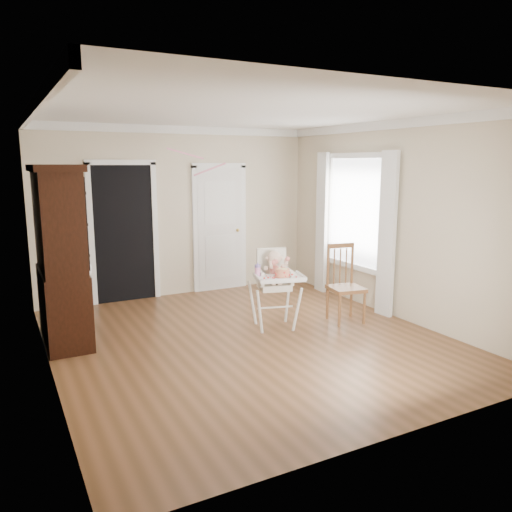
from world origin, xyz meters
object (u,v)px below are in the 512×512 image
high_chair (275,279)px  cake (282,273)px  sippy_cup (258,270)px  china_cabinet (61,255)px  dining_chair (345,286)px

high_chair → cake: high_chair is taller
high_chair → sippy_cup: size_ratio=5.80×
high_chair → cake: bearing=-81.9°
sippy_cup → china_cabinet: china_cabinet is taller
high_chair → sippy_cup: high_chair is taller
high_chair → china_cabinet: bearing=178.9°
sippy_cup → dining_chair: size_ratio=0.17×
sippy_cup → dining_chair: (1.26, -0.15, -0.32)m
china_cabinet → dining_chair: china_cabinet is taller
china_cabinet → dining_chair: bearing=-14.9°
high_chair → sippy_cup: (-0.27, -0.05, 0.16)m
dining_chair → sippy_cup: bearing=-176.6°
sippy_cup → china_cabinet: (-2.21, 0.78, 0.25)m
china_cabinet → cake: bearing=-21.8°
high_chair → dining_chair: (0.99, -0.20, -0.16)m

